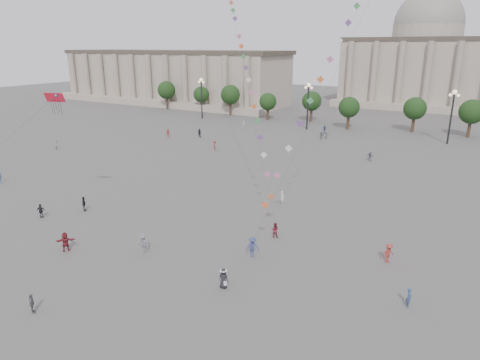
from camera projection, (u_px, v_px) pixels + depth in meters
The scene contains 30 objects.
ground at pixel (151, 284), 35.26m from camera, with size 360.00×360.00×0.00m, color #52504D.
hall_west at pixel (171, 77), 146.25m from camera, with size 84.00×26.22×17.20m.
hall_central at pixel (423, 60), 136.80m from camera, with size 48.30×34.30×35.50m.
tree_row at pixel (383, 107), 97.51m from camera, with size 137.12×5.12×8.00m.
lamp_post_far_west at pixel (201, 91), 112.35m from camera, with size 2.00×0.90×10.65m.
lamp_post_mid_west at pixel (308, 98), 97.70m from camera, with size 2.00×0.90×10.65m.
lamp_post_mid_east at pixel (453, 107), 83.05m from camera, with size 2.00×0.90×10.65m.
person_crowd_0 at pixel (325, 129), 95.24m from camera, with size 1.13×0.47×1.93m, color #344676.
person_crowd_1 at pixel (57, 145), 80.60m from camera, with size 0.84×0.66×1.73m, color #B2B2AE.
person_crowd_2 at pixel (168, 133), 90.82m from camera, with size 1.19×0.68×1.84m, color maroon.
person_crowd_4 at pixel (326, 135), 89.99m from camera, with size 1.52×0.48×1.64m, color #B6B6B1.
person_crowd_5 at pixel (0, 178), 60.87m from camera, with size 1.01×0.58×1.56m, color #385B7F.
person_crowd_6 at pixel (143, 243), 40.30m from camera, with size 1.24×0.71×1.91m, color slate.
person_crowd_8 at pixel (389, 253), 38.49m from camera, with size 1.18×0.68×1.83m, color #993229.
person_crowd_10 at pixel (244, 125), 101.34m from camera, with size 0.59×0.39×1.61m, color silver.
person_crowd_12 at pixel (370, 156), 72.56m from camera, with size 1.49×0.47×1.61m, color slate.
person_crowd_13 at pixel (282, 198), 52.28m from camera, with size 0.67×0.44×1.85m, color silver.
person_crowd_16 at pixel (321, 135), 89.13m from camera, with size 0.99×0.41×1.70m, color #5D5E62.
person_crowd_17 at pixel (215, 146), 79.65m from camera, with size 1.22×0.70×1.89m, color maroon.
person_crowd_18 at pixel (409, 297), 31.96m from camera, with size 0.59×0.38×1.60m, color #344A75.
person_crowd_19 at pixel (199, 133), 91.00m from camera, with size 0.92×0.71×1.89m, color black.
tourist_1 at pixel (84, 204), 50.54m from camera, with size 1.04×0.43×1.77m, color black.
tourist_2 at pixel (65, 242), 40.63m from camera, with size 1.77×0.56×1.91m, color maroon.
tourist_3 at pixel (32, 303), 31.24m from camera, with size 0.90×0.37×1.53m, color #5E5F63.
tourist_4 at pixel (41, 211), 48.52m from camera, with size 0.97×0.40×1.66m, color black.
kite_flyer_0 at pixel (275, 230), 43.61m from camera, with size 0.77×0.60×1.59m, color maroon.
kite_flyer_1 at pixel (252, 247), 39.55m from camera, with size 1.26×0.72×1.95m, color navy.
hat_person at pixel (224, 278), 34.43m from camera, with size 0.89×0.63×1.71m.
dragon_kite at pixel (54, 105), 46.45m from camera, with size 2.72×9.18×21.00m.
kite_train_west at pixel (237, 32), 61.95m from camera, with size 31.29×37.04×60.60m.
Camera 1 is at (22.22, -22.89, 18.80)m, focal length 32.00 mm.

